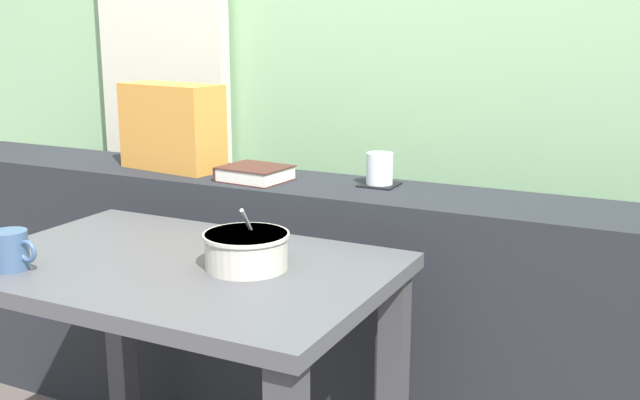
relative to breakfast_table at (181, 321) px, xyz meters
name	(u,v)px	position (x,y,z in m)	size (l,w,h in m)	color
curtain_left_panel	(162,21)	(-0.85, 1.07, 0.66)	(0.56, 0.06, 2.50)	beige
dark_console_ledge	(312,317)	(0.04, 0.56, -0.19)	(2.80, 0.31, 0.81)	#23262B
breakfast_table	(181,321)	(0.00, 0.00, 0.00)	(0.93, 0.62, 0.73)	#414145
coaster_square	(379,185)	(0.23, 0.61, 0.22)	(0.10, 0.10, 0.01)	black
juice_glass	(380,170)	(0.23, 0.61, 0.26)	(0.07, 0.07, 0.09)	white
closed_book	(255,173)	(-0.12, 0.52, 0.24)	(0.20, 0.17, 0.04)	#47231E
throw_pillow	(172,127)	(-0.43, 0.56, 0.34)	(0.32, 0.14, 0.26)	#D18938
soup_bowl	(247,251)	(0.16, 0.03, 0.18)	(0.19, 0.19, 0.14)	#BCB7A8
ceramic_mug	(11,250)	(-0.29, -0.20, 0.18)	(0.11, 0.08, 0.08)	#3D567A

